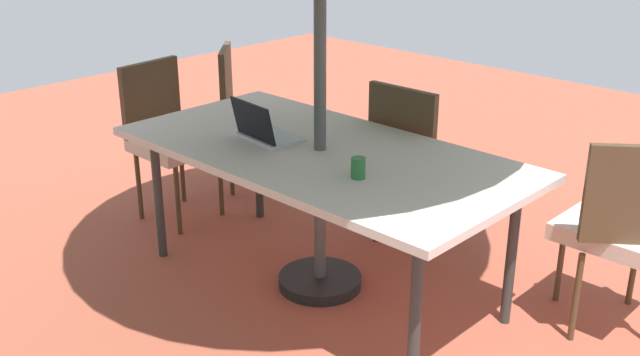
% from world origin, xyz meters
% --- Properties ---
extents(ground_plane, '(10.00, 10.00, 0.02)m').
position_xyz_m(ground_plane, '(0.00, 0.00, -0.01)').
color(ground_plane, '#9E4C38').
extents(dining_table, '(2.09, 1.05, 0.77)m').
position_xyz_m(dining_table, '(0.00, 0.00, 0.72)').
color(dining_table, silver).
rests_on(dining_table, ground_plane).
extents(chair_south, '(0.46, 0.46, 0.98)m').
position_xyz_m(chair_south, '(-0.05, -0.74, 0.55)').
color(chair_south, beige).
rests_on(chair_south, ground_plane).
extents(chair_east, '(0.48, 0.47, 0.98)m').
position_xyz_m(chair_east, '(1.31, -0.02, 0.55)').
color(chair_east, beige).
rests_on(chair_east, ground_plane).
extents(chair_southeast, '(0.59, 0.59, 0.98)m').
position_xyz_m(chair_southeast, '(1.34, -0.69, 0.55)').
color(chair_southeast, beige).
rests_on(chair_southeast, ground_plane).
extents(chair_southwest, '(0.58, 0.58, 0.98)m').
position_xyz_m(chair_southwest, '(-1.27, -0.66, 0.55)').
color(chair_southwest, beige).
rests_on(chair_southwest, ground_plane).
extents(laptop, '(0.34, 0.28, 0.21)m').
position_xyz_m(laptop, '(0.30, 0.09, 0.82)').
color(laptop, '#B7B7BC').
rests_on(laptop, dining_table).
extents(cup, '(0.07, 0.07, 0.10)m').
position_xyz_m(cup, '(-0.39, 0.16, 0.82)').
color(cup, '#286B33').
rests_on(cup, dining_table).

